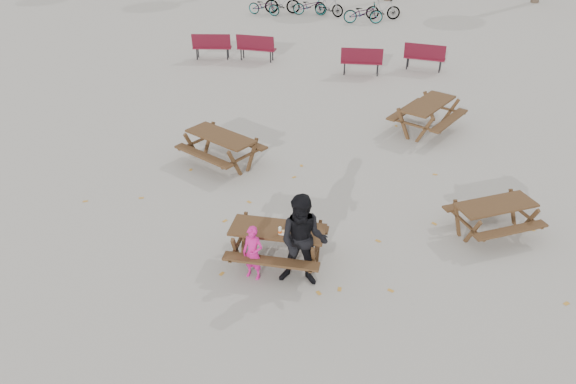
% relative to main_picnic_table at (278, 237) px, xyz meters
% --- Properties ---
extents(ground, '(80.00, 80.00, 0.00)m').
position_rel_main_picnic_table_xyz_m(ground, '(0.00, 0.00, -0.59)').
color(ground, gray).
rests_on(ground, ground).
extents(main_picnic_table, '(1.80, 1.45, 0.78)m').
position_rel_main_picnic_table_xyz_m(main_picnic_table, '(0.00, 0.00, 0.00)').
color(main_picnic_table, '#362013').
rests_on(main_picnic_table, ground).
extents(food_tray, '(0.18, 0.11, 0.03)m').
position_rel_main_picnic_table_xyz_m(food_tray, '(0.16, -0.14, 0.21)').
color(food_tray, white).
rests_on(food_tray, main_picnic_table).
extents(bread_roll, '(0.14, 0.06, 0.05)m').
position_rel_main_picnic_table_xyz_m(bread_roll, '(0.16, -0.14, 0.25)').
color(bread_roll, tan).
rests_on(bread_roll, food_tray).
extents(soda_bottle, '(0.07, 0.07, 0.17)m').
position_rel_main_picnic_table_xyz_m(soda_bottle, '(0.08, -0.17, 0.26)').
color(soda_bottle, silver).
rests_on(soda_bottle, main_picnic_table).
extents(child, '(0.45, 0.34, 1.10)m').
position_rel_main_picnic_table_xyz_m(child, '(-0.35, -0.55, -0.03)').
color(child, '#CF197D').
rests_on(child, ground).
extents(adult, '(0.91, 0.72, 1.85)m').
position_rel_main_picnic_table_xyz_m(adult, '(0.58, -0.51, 0.34)').
color(adult, black).
rests_on(adult, ground).
extents(picnic_table_east, '(2.10, 1.98, 0.71)m').
position_rel_main_picnic_table_xyz_m(picnic_table_east, '(4.19, 1.85, -0.23)').
color(picnic_table_east, '#362013').
rests_on(picnic_table_east, ground).
extents(picnic_table_north, '(2.37, 2.22, 0.81)m').
position_rel_main_picnic_table_xyz_m(picnic_table_north, '(-2.29, 3.74, -0.18)').
color(picnic_table_north, '#362013').
rests_on(picnic_table_north, ground).
extents(picnic_table_far, '(2.32, 2.49, 0.86)m').
position_rel_main_picnic_table_xyz_m(picnic_table_far, '(2.90, 6.88, -0.16)').
color(picnic_table_far, '#362013').
rests_on(picnic_table_far, ground).
extents(park_bench_row, '(9.78, 1.61, 1.03)m').
position_rel_main_picnic_table_xyz_m(park_bench_row, '(-1.33, 12.17, -0.07)').
color(park_bench_row, maroon).
rests_on(park_bench_row, ground).
extents(bicycle_row, '(7.69, 2.13, 1.08)m').
position_rel_main_picnic_table_xyz_m(bicycle_row, '(-2.07, 19.85, -0.10)').
color(bicycle_row, black).
rests_on(bicycle_row, ground).
extents(fallen_leaves, '(11.00, 11.00, 0.01)m').
position_rel_main_picnic_table_xyz_m(fallen_leaves, '(0.50, 2.50, -0.58)').
color(fallen_leaves, '#BD822D').
rests_on(fallen_leaves, ground).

